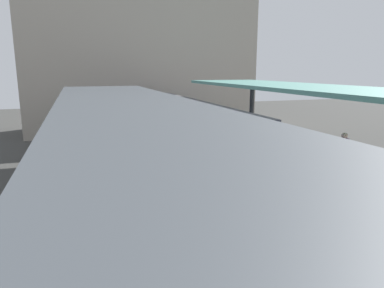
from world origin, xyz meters
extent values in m
plane|color=#383835|center=(0.00, 0.00, 0.00)|extent=(80.00, 80.00, 0.00)
cube|color=gray|center=(-3.80, 0.00, 0.50)|extent=(4.40, 28.00, 1.00)
cube|color=gray|center=(3.80, 0.00, 0.50)|extent=(4.40, 28.00, 1.00)
cube|color=#4C4742|center=(0.00, 0.00, 0.10)|extent=(3.20, 28.00, 0.20)
cube|color=slate|center=(-0.72, 0.00, 0.27)|extent=(0.08, 28.00, 0.14)
cube|color=slate|center=(0.72, 0.00, 0.27)|extent=(0.08, 28.00, 0.14)
cube|color=#38428C|center=(0.00, 7.81, 1.65)|extent=(2.70, 15.37, 2.90)
cube|color=silver|center=(0.00, 0.09, 1.50)|extent=(2.65, 0.08, 2.60)
cube|color=black|center=(-1.37, 7.81, 2.00)|extent=(0.04, 14.14, 0.76)
cube|color=black|center=(1.37, 7.81, 2.00)|extent=(0.04, 14.14, 0.76)
cube|color=#515156|center=(0.00, 7.81, 3.20)|extent=(2.16, 14.60, 0.20)
cylinder|color=#333335|center=(-3.80, -4.90, 2.40)|extent=(0.24, 0.24, 2.80)
cylinder|color=#333335|center=(-3.80, 7.70, 2.40)|extent=(0.24, 0.24, 2.80)
cube|color=#3D4247|center=(-3.80, 1.40, 3.88)|extent=(4.18, 21.00, 0.16)
cylinder|color=#333335|center=(3.80, 7.70, 2.55)|extent=(0.24, 0.24, 3.10)
cube|color=slate|center=(3.80, 1.40, 4.18)|extent=(4.18, 21.00, 0.16)
cube|color=black|center=(2.10, -2.00, 1.20)|extent=(0.08, 0.32, 0.40)
cube|color=#2D333D|center=(2.65, -2.00, 1.43)|extent=(1.40, 0.40, 0.06)
cube|color=#2D333D|center=(2.65, -1.82, 1.66)|extent=(1.40, 0.06, 0.40)
cylinder|color=maroon|center=(4.58, 3.00, 1.40)|extent=(0.44, 0.44, 0.80)
cylinder|color=maroon|center=(3.85, 0.66, 1.41)|extent=(0.28, 0.28, 0.83)
cylinder|color=#7A337A|center=(3.85, 0.66, 2.15)|extent=(0.36, 0.36, 0.64)
sphere|color=beige|center=(3.85, 0.66, 2.58)|extent=(0.22, 0.22, 0.22)
cylinder|color=#7A337A|center=(-4.58, -2.19, 1.44)|extent=(0.28, 0.28, 0.88)
cylinder|color=#7A337A|center=(-4.58, -2.19, 2.18)|extent=(0.36, 0.36, 0.60)
sphere|color=tan|center=(-4.58, -2.19, 2.60)|extent=(0.22, 0.22, 0.22)
cube|color=#A89E8E|center=(0.04, 20.00, 5.50)|extent=(18.00, 6.00, 11.00)
camera|label=1|loc=(-5.29, -9.37, 4.92)|focal=32.69mm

